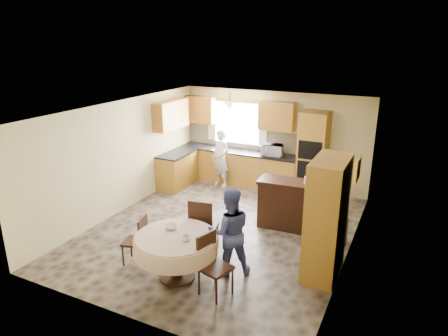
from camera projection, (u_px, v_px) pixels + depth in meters
floor at (222, 230)px, 8.25m from camera, size 5.00×6.00×0.01m
ceiling at (221, 110)px, 7.46m from camera, size 5.00×6.00×0.01m
wall_back at (273, 139)px, 10.42m from camera, size 5.00×0.02×2.50m
wall_front at (121, 239)px, 5.30m from camera, size 5.00×0.02×2.50m
wall_left at (121, 157)px, 8.90m from camera, size 0.02×6.00×2.50m
wall_right at (352, 194)px, 6.81m from camera, size 0.02×6.00×2.50m
window at (237, 123)px, 10.71m from camera, size 1.40×0.03×1.10m
curtain_left at (212, 119)px, 10.96m from camera, size 0.22×0.02×1.15m
curtain_right at (263, 124)px, 10.34m from camera, size 0.22×0.02×1.15m
base_cab_back at (238, 168)px, 10.77m from camera, size 3.30×0.60×0.88m
counter_back at (238, 151)px, 10.62m from camera, size 3.30×0.64×0.04m
base_cab_left at (177, 170)px, 10.56m from camera, size 0.60×1.20×0.88m
counter_left at (177, 153)px, 10.42m from camera, size 0.64×1.20×0.04m
backsplash at (243, 139)px, 10.78m from camera, size 3.30×0.02×0.55m
wall_cab_left at (200, 109)px, 10.92m from camera, size 0.85×0.33×0.72m
wall_cab_right at (277, 116)px, 10.01m from camera, size 0.90×0.33×0.72m
wall_cab_side at (171, 115)px, 10.16m from camera, size 0.33×1.20×0.72m
oven_tower at (313, 155)px, 9.73m from camera, size 0.66×0.62×2.12m
oven_upper at (310, 150)px, 9.40m from camera, size 0.56×0.01×0.45m
oven_lower at (308, 171)px, 9.56m from camera, size 0.56×0.01×0.45m
pendant at (230, 106)px, 10.13m from camera, size 0.36×0.36×0.18m
sideboard at (291, 206)px, 8.22m from camera, size 1.38×0.65×0.96m
space_heater at (336, 229)px, 7.68m from camera, size 0.47×0.38×0.57m
cupboard at (327, 218)px, 6.47m from camera, size 0.53×1.05×2.01m
dining_table at (176, 245)px, 6.45m from camera, size 1.36×1.36×0.77m
chair_left at (138, 238)px, 6.91m from camera, size 0.46×0.46×0.87m
chair_back at (202, 224)px, 7.19m from camera, size 0.55×0.55×1.08m
chair_right at (212, 261)px, 6.09m from camera, size 0.53×0.53×0.98m
framed_picture at (357, 169)px, 7.25m from camera, size 0.06×0.53×0.44m
microwave at (272, 150)px, 10.12m from camera, size 0.57×0.43×0.29m
person_sink at (221, 158)px, 10.45m from camera, size 0.65×0.53×1.54m
person_dining at (230, 232)px, 6.55m from camera, size 0.93×0.88×1.51m
bowl_sideboard at (273, 180)px, 8.23m from camera, size 0.21×0.21×0.05m
bottle_sideboard at (307, 180)px, 7.90m from camera, size 0.13×0.13×0.29m
cup_table at (186, 238)px, 6.21m from camera, size 0.15×0.15×0.09m
bowl_table at (171, 227)px, 6.61m from camera, size 0.23×0.23×0.06m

